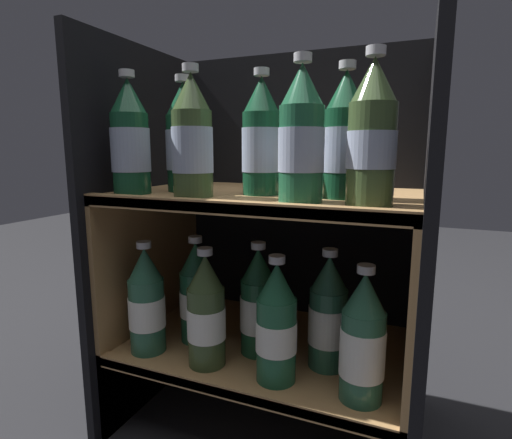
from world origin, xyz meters
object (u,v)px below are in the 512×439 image
bottle_lower_back_0 (197,294)px  bottle_upper_back_1 (261,141)px  bottle_lower_front_1 (206,314)px  bottle_lower_back_1 (257,304)px  bottle_upper_front_2 (301,139)px  bottle_upper_back_2 (345,140)px  bottle_upper_front_3 (372,137)px  bottle_lower_front_2 (276,326)px  bottle_lower_back_2 (328,316)px  bottle_upper_back_0 (184,142)px  bottle_lower_front_0 (147,303)px  bottle_upper_front_1 (192,140)px  bottle_upper_front_0 (130,141)px  bottle_lower_front_3 (363,342)px

bottle_lower_back_0 → bottle_upper_back_1: bearing=0.0°
bottle_lower_front_1 → bottle_lower_back_1: size_ratio=1.00×
bottle_upper_front_2 → bottle_upper_back_2: size_ratio=1.00×
bottle_upper_front_3 → bottle_upper_back_2: (-0.06, 0.09, -0.00)m
bottle_lower_front_2 → bottle_lower_back_1: 0.11m
bottle_lower_front_1 → bottle_lower_back_2: size_ratio=1.00×
bottle_upper_back_0 → bottle_lower_back_2: bottle_upper_back_0 is taller
bottle_upper_front_2 → bottle_lower_front_0: 0.48m
bottle_upper_front_3 → bottle_lower_back_2: (-0.08, 0.09, -0.35)m
bottle_lower_front_0 → bottle_lower_front_2: 0.30m
bottle_upper_front_3 → bottle_lower_front_2: bottle_upper_front_3 is taller
bottle_lower_front_2 → bottle_lower_front_0: bearing=180.0°
bottle_lower_front_2 → bottle_upper_front_2: bearing=0.0°
bottle_upper_front_1 → bottle_upper_back_1: 0.14m
bottle_lower_back_1 → bottle_lower_front_1: bearing=-131.1°
bottle_upper_back_2 → bottle_lower_back_0: bearing=180.0°
bottle_upper_back_1 → bottle_upper_front_1: bearing=-141.1°
bottle_lower_front_0 → bottle_upper_front_0: bearing=180.0°
bottle_upper_front_1 → bottle_lower_back_2: (0.25, 0.09, -0.34)m
bottle_upper_front_3 → bottle_lower_front_0: (-0.45, 0.00, -0.35)m
bottle_upper_back_0 → bottle_lower_front_1: bearing=-42.2°
bottle_upper_back_0 → bottle_lower_front_1: size_ratio=1.00×
bottle_upper_back_2 → bottle_lower_back_1: (-0.17, 0.00, -0.35)m
bottle_upper_front_2 → bottle_upper_back_0: size_ratio=1.00×
bottle_upper_back_2 → bottle_lower_front_2: size_ratio=1.00×
bottle_upper_back_1 → bottle_upper_front_3: bearing=-21.2°
bottle_upper_front_3 → bottle_lower_front_0: 0.57m
bottle_upper_front_1 → bottle_upper_back_1: size_ratio=1.00×
bottle_upper_front_0 → bottle_upper_front_3: 0.48m
bottle_upper_front_2 → bottle_lower_front_2: bearing=-180.0°
bottle_lower_front_1 → bottle_upper_back_1: bearing=45.3°
bottle_lower_front_2 → bottle_lower_back_0: same height
bottle_upper_front_1 → bottle_upper_front_2: same height
bottle_lower_back_2 → bottle_upper_back_0: bearing=180.0°
bottle_upper_front_0 → bottle_upper_front_2: same height
bottle_upper_back_2 → bottle_upper_back_0: bearing=180.0°
bottle_upper_front_2 → bottle_lower_front_0: bottle_upper_front_2 is taller
bottle_upper_back_0 → bottle_lower_front_0: 0.36m
bottle_lower_back_2 → bottle_lower_front_1: bearing=-159.5°
bottle_upper_back_1 → bottle_lower_front_1: size_ratio=1.00×
bottle_lower_front_1 → bottle_lower_back_1: (0.08, 0.09, -0.00)m
bottle_upper_front_2 → bottle_lower_back_0: bottle_upper_front_2 is taller
bottle_upper_front_1 → bottle_upper_front_2: 0.21m
bottle_lower_front_3 → bottle_upper_back_2: bearing=124.5°
bottle_upper_front_0 → bottle_upper_back_2: bearing=11.6°
bottle_lower_front_2 → bottle_lower_back_0: (-0.22, 0.09, 0.00)m
bottle_upper_front_0 → bottle_lower_front_0: bearing=-0.0°
bottle_upper_front_1 → bottle_lower_front_0: bottle_upper_front_1 is taller
bottle_upper_front_1 → bottle_lower_front_3: bearing=0.0°
bottle_upper_front_0 → bottle_lower_back_2: bottle_upper_front_0 is taller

